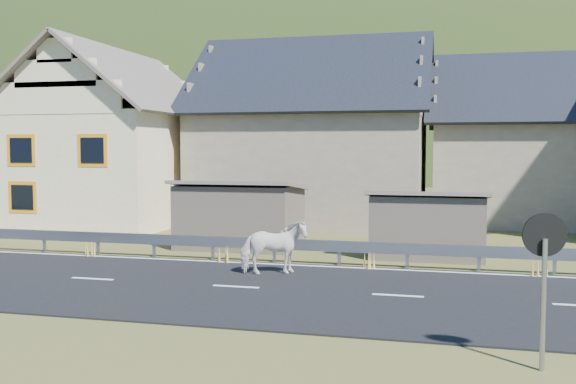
# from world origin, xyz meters

# --- Properties ---
(ground) EXTENTS (160.00, 160.00, 0.00)m
(ground) POSITION_xyz_m (0.00, 0.00, 0.00)
(ground) COLOR #454C20
(ground) RESTS_ON ground
(road) EXTENTS (60.00, 7.00, 0.04)m
(road) POSITION_xyz_m (0.00, 0.00, 0.02)
(road) COLOR black
(road) RESTS_ON ground
(lane_markings) EXTENTS (60.00, 6.60, 0.01)m
(lane_markings) POSITION_xyz_m (0.00, 0.00, 0.04)
(lane_markings) COLOR silver
(lane_markings) RESTS_ON road
(guardrail) EXTENTS (28.10, 0.09, 0.75)m
(guardrail) POSITION_xyz_m (-0.00, 3.68, 0.56)
(guardrail) COLOR #93969B
(guardrail) RESTS_ON ground
(shed_left) EXTENTS (4.30, 3.30, 2.40)m
(shed_left) POSITION_xyz_m (-2.00, 6.50, 1.10)
(shed_left) COLOR #66594B
(shed_left) RESTS_ON ground
(shed_right) EXTENTS (3.80, 2.90, 2.20)m
(shed_right) POSITION_xyz_m (4.50, 6.00, 1.00)
(shed_right) COLOR #66594B
(shed_right) RESTS_ON ground
(house_cream) EXTENTS (7.80, 9.80, 8.30)m
(house_cream) POSITION_xyz_m (-10.00, 12.00, 4.36)
(house_cream) COLOR #FFEBBB
(house_cream) RESTS_ON ground
(house_stone_a) EXTENTS (10.80, 9.80, 8.90)m
(house_stone_a) POSITION_xyz_m (-1.00, 15.00, 4.63)
(house_stone_a) COLOR gray
(house_stone_a) RESTS_ON ground
(house_stone_b) EXTENTS (9.80, 8.80, 8.10)m
(house_stone_b) POSITION_xyz_m (9.00, 17.00, 4.24)
(house_stone_b) COLOR gray
(house_stone_b) RESTS_ON ground
(mountain) EXTENTS (440.00, 280.00, 260.00)m
(mountain) POSITION_xyz_m (5.00, 180.00, -20.00)
(mountain) COLOR #1E3110
(mountain) RESTS_ON ground
(conifer_patch) EXTENTS (76.00, 50.00, 28.00)m
(conifer_patch) POSITION_xyz_m (-55.00, 110.00, 6.00)
(conifer_patch) COLOR black
(conifer_patch) RESTS_ON ground
(horse) EXTENTS (1.41, 1.95, 1.50)m
(horse) POSITION_xyz_m (0.49, 1.77, 0.79)
(horse) COLOR white
(horse) RESTS_ON road
(traffic_mirror) EXTENTS (0.69, 0.24, 2.50)m
(traffic_mirror) POSITION_xyz_m (6.57, -4.40, 1.83)
(traffic_mirror) COLOR #93969B
(traffic_mirror) RESTS_ON ground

